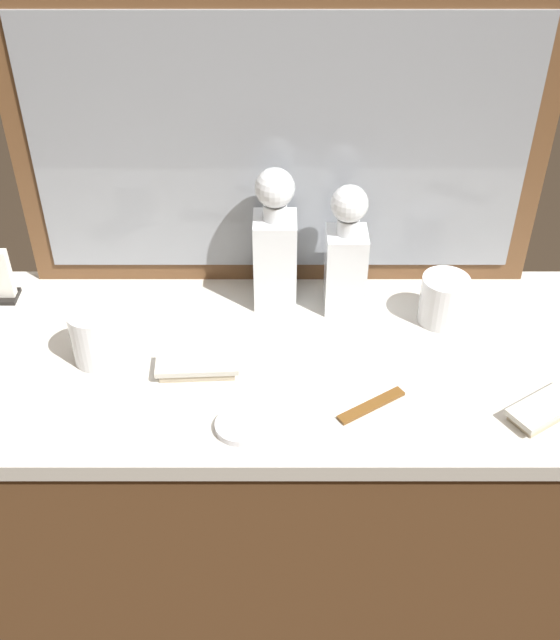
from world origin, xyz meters
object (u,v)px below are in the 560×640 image
at_px(tortoiseshell_comb, 371,405).
at_px(porcelain_dish, 240,426).
at_px(crystal_decanter_rear, 346,261).
at_px(crystal_decanter_far_left, 275,251).
at_px(napkin_holder, 0,279).
at_px(silver_brush_rear, 197,366).
at_px(crystal_tumbler_right, 95,338).
at_px(silver_brush_right, 547,407).
at_px(crystal_tumbler_left, 443,301).

bearing_deg(tortoiseshell_comb, porcelain_dish, -167.02).
distance_m(crystal_decanter_rear, crystal_decanter_far_left, 0.13).
xyz_separation_m(tortoiseshell_comb, napkin_holder, (-0.69, 0.30, 0.04)).
bearing_deg(silver_brush_rear, crystal_tumbler_right, 169.13).
bearing_deg(silver_brush_right, crystal_tumbler_right, 169.80).
relative_size(crystal_tumbler_left, silver_brush_rear, 0.64).
xyz_separation_m(crystal_decanter_rear, crystal_decanter_far_left, (-0.13, 0.02, 0.01)).
xyz_separation_m(crystal_tumbler_right, crystal_tumbler_left, (0.63, 0.11, -0.00)).
bearing_deg(crystal_decanter_rear, tortoiseshell_comb, -84.06).
bearing_deg(silver_brush_rear, crystal_tumbler_left, 18.21).
distance_m(crystal_decanter_rear, tortoiseshell_comb, 0.30).
height_order(crystal_decanter_rear, tortoiseshell_comb, crystal_decanter_rear).
distance_m(silver_brush_rear, napkin_holder, 0.45).
relative_size(crystal_tumbler_left, porcelain_dish, 1.15).
distance_m(crystal_decanter_far_left, porcelain_dish, 0.37).
distance_m(porcelain_dish, tortoiseshell_comb, 0.22).
distance_m(silver_brush_right, porcelain_dish, 0.50).
relative_size(porcelain_dish, napkin_holder, 0.74).
height_order(silver_brush_rear, porcelain_dish, silver_brush_rear).
xyz_separation_m(crystal_decanter_far_left, crystal_tumbler_right, (-0.31, -0.18, -0.07)).
height_order(crystal_decanter_far_left, crystal_tumbler_left, crystal_decanter_far_left).
bearing_deg(crystal_decanter_rear, porcelain_dish, -119.60).
bearing_deg(crystal_decanter_far_left, tortoiseshell_comb, -61.59).
xyz_separation_m(crystal_decanter_rear, porcelain_dish, (-0.19, -0.33, -0.10)).
bearing_deg(silver_brush_rear, crystal_decanter_far_left, 57.38).
xyz_separation_m(crystal_tumbler_left, napkin_holder, (-0.85, 0.07, 0.00)).
distance_m(silver_brush_rear, silver_brush_right, 0.59).
height_order(crystal_tumbler_left, porcelain_dish, crystal_tumbler_left).
distance_m(crystal_tumbler_right, crystal_tumbler_left, 0.64).
distance_m(crystal_decanter_rear, napkin_holder, 0.67).
xyz_separation_m(crystal_decanter_far_left, silver_brush_right, (0.45, -0.31, -0.10)).
distance_m(crystal_tumbler_left, silver_brush_rear, 0.47).
relative_size(crystal_decanter_far_left, silver_brush_right, 1.87).
xyz_separation_m(crystal_decanter_far_left, crystal_tumbler_left, (0.31, -0.06, -0.07)).
distance_m(crystal_decanter_far_left, tortoiseshell_comb, 0.36).
height_order(silver_brush_right, tortoiseshell_comb, silver_brush_right).
height_order(crystal_decanter_far_left, silver_brush_rear, crystal_decanter_far_left).
bearing_deg(tortoiseshell_comb, crystal_tumbler_right, 165.62).
relative_size(tortoiseshell_comb, napkin_holder, 1.09).
bearing_deg(crystal_decanter_rear, crystal_tumbler_right, -160.61).
bearing_deg(porcelain_dish, napkin_holder, 143.53).
relative_size(crystal_decanter_rear, crystal_decanter_far_left, 0.92).
bearing_deg(crystal_tumbler_left, crystal_tumbler_right, -169.81).
bearing_deg(napkin_holder, porcelain_dish, -36.47).
bearing_deg(silver_brush_right, crystal_decanter_rear, 136.98).
xyz_separation_m(crystal_tumbler_right, tortoiseshell_comb, (0.48, -0.12, -0.04)).
bearing_deg(silver_brush_rear, porcelain_dish, -59.79).
bearing_deg(napkin_holder, crystal_tumbler_right, -39.81).
relative_size(crystal_tumbler_left, tortoiseshell_comb, 0.79).
bearing_deg(crystal_tumbler_right, silver_brush_right, -10.20).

